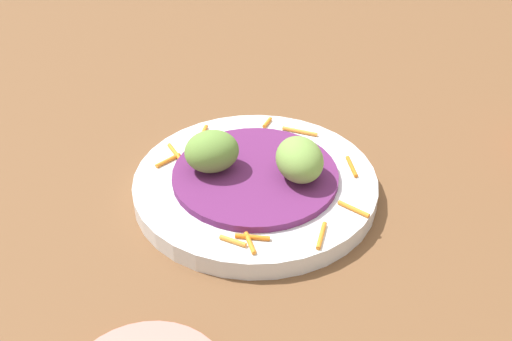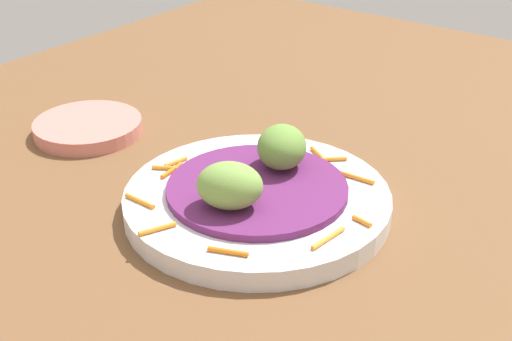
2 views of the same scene
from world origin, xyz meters
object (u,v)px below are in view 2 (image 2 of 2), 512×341
main_plate (257,201)px  guac_scoop_center (230,186)px  side_plate_small (88,127)px  guac_scoop_left (282,147)px

main_plate → guac_scoop_center: 5.40cm
main_plate → side_plate_small: bearing=176.0°
guac_scoop_left → side_plate_small: bearing=-174.1°
guac_scoop_left → side_plate_small: (-23.44, -2.41, -3.71)cm
main_plate → guac_scoop_center: guac_scoop_center is taller
main_plate → guac_scoop_left: guac_scoop_left is taller
guac_scoop_left → side_plate_small: size_ratio=0.45×
main_plate → guac_scoop_center: size_ratio=4.28×
side_plate_small → guac_scoop_center: bearing=-13.4°
guac_scoop_center → guac_scoop_left: bearing=94.5°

